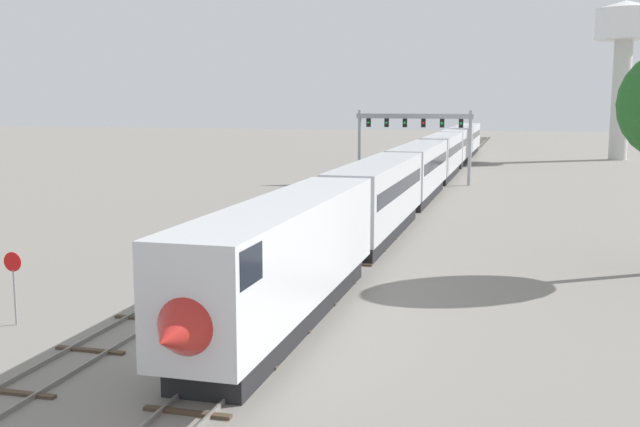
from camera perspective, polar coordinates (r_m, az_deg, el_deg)
ground_plane at (r=27.94m, az=-8.49°, el=-9.55°), size 400.00×400.00×0.00m
track_main at (r=85.20m, az=9.03°, el=2.62°), size 2.60×200.00×0.16m
track_near at (r=66.43m, az=2.49°, el=1.08°), size 2.60×160.00×0.16m
passenger_train at (r=77.05m, az=8.45°, el=3.92°), size 3.04×116.76×4.80m
signal_gantry at (r=79.48m, az=7.07°, el=6.28°), size 12.10×0.49×7.63m
water_tower at (r=120.16m, az=21.88°, el=12.04°), size 8.32×8.32×22.81m
stop_sign at (r=31.48m, az=-22.03°, el=-4.50°), size 0.76×0.08×2.88m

